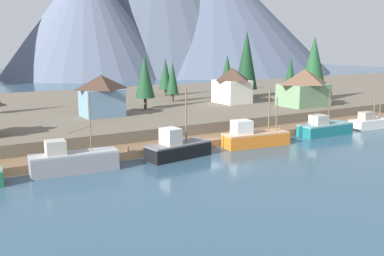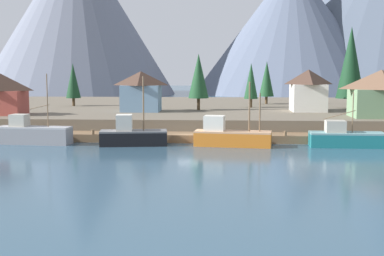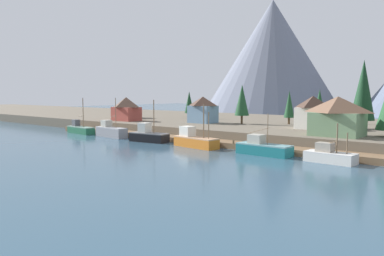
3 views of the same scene
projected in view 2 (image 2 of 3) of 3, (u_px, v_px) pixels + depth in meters
name	position (u px, v px, depth m)	size (l,w,h in m)	color
ground_plane	(196.00, 129.00, 86.23)	(400.00, 400.00, 1.00)	#335166
dock	(189.00, 137.00, 68.25)	(80.00, 4.00, 1.60)	brown
shoreline_bank	(200.00, 112.00, 97.94)	(400.00, 56.00, 2.50)	#665B4C
mountain_west_peak	(77.00, 14.00, 190.12)	(69.90, 69.90, 57.21)	slate
mountain_central_peak	(291.00, 28.00, 197.27)	(71.99, 71.99, 48.12)	slate
fishing_boat_grey	(33.00, 134.00, 65.68)	(9.27, 3.16, 8.63)	gray
fishing_boat_black	(132.00, 135.00, 64.49)	(8.32, 3.91, 8.34)	black
fishing_boat_orange	(230.00, 136.00, 63.88)	(9.37, 3.83, 7.71)	#CC6B1E
fishing_boat_teal	(345.00, 138.00, 63.32)	(8.78, 3.23, 6.48)	#196B70
house_green	(381.00, 93.00, 73.92)	(8.29, 6.36, 6.58)	#6B8E66
house_blue	(141.00, 91.00, 83.79)	(6.24, 4.98, 6.31)	#6689A8
house_white	(308.00, 90.00, 84.41)	(5.45, 6.45, 6.58)	silver
house_red	(0.00, 93.00, 77.92)	(7.27, 4.87, 6.11)	#9E4238
conifer_near_left	(267.00, 79.00, 101.06)	(2.80, 2.80, 8.11)	#4C3823
conifer_near_right	(251.00, 81.00, 92.11)	(2.39, 2.39, 7.70)	#4C3823
conifer_mid_left	(351.00, 63.00, 89.10)	(4.66, 4.66, 13.69)	#4C3823
conifer_mid_right	(355.00, 77.00, 100.86)	(3.08, 3.08, 8.43)	#4C3823
conifer_centre	(199.00, 76.00, 86.32)	(3.32, 3.32, 9.12)	#4C3823
conifer_far_left	(73.00, 81.00, 95.86)	(2.65, 2.65, 7.67)	#4C3823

